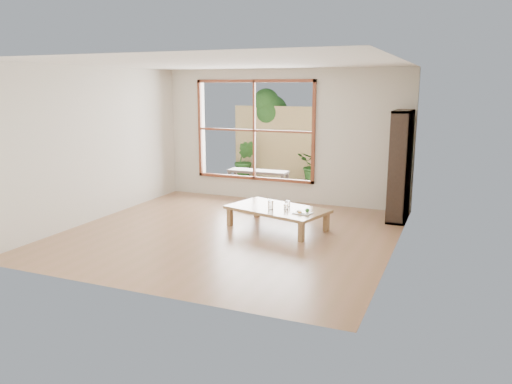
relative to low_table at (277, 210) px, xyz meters
The scene contains 15 objects.
ground 0.85m from the low_table, 137.97° to the right, with size 5.00×5.00×0.00m, color #9A6C4D.
low_table is the anchor object (origin of this frame).
floor_cushion 1.36m from the low_table, 131.27° to the left, with size 0.47×0.47×0.07m, color beige.
bookshelf 2.28m from the low_table, 37.50° to the left, with size 0.30×0.85×1.88m, color #33231C.
glass_tall 0.21m from the low_table, 108.44° to the right, with size 0.08×0.08×0.15m, color silver.
glass_mid 0.20m from the low_table, 19.54° to the right, with size 0.07×0.07×0.09m, color silver.
glass_short 0.21m from the low_table, 44.53° to the left, with size 0.08×0.08×0.10m, color silver.
glass_small 0.21m from the low_table, 144.15° to the left, with size 0.06×0.06×0.07m, color silver.
food_tray 0.55m from the low_table, 22.23° to the right, with size 0.30×0.24×0.08m.
deck 3.27m from the low_table, 111.50° to the left, with size 2.80×2.00×0.05m, color #352E27.
garden_bench 3.08m from the low_table, 118.13° to the left, with size 1.33×0.39×0.42m.
bamboo_fence 4.24m from the low_table, 106.50° to the left, with size 2.80×0.06×1.80m, color tan.
shrub_right 3.65m from the low_table, 95.57° to the left, with size 0.87×0.75×0.97m, color #2A5920.
shrub_left 4.22m from the low_table, 120.89° to the left, with size 0.53×0.43×0.96m, color #2A5920.
garden_tree 4.90m from the low_table, 113.37° to the left, with size 1.04×0.85×2.22m.
Camera 1 is at (3.28, -6.83, 2.26)m, focal length 35.00 mm.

